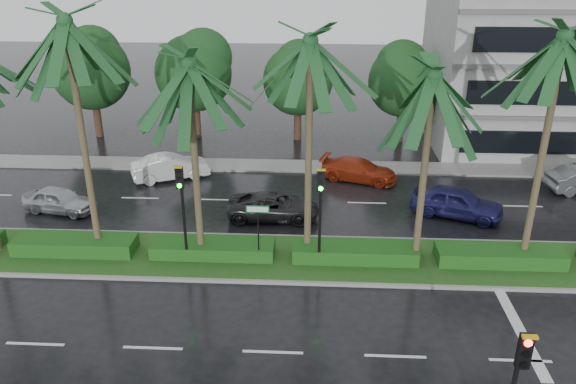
# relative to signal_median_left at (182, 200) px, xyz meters

# --- Properties ---
(ground) EXTENTS (120.00, 120.00, 0.00)m
(ground) POSITION_rel_signal_median_left_xyz_m (4.00, -0.30, -3.00)
(ground) COLOR black
(ground) RESTS_ON ground
(far_sidewalk) EXTENTS (40.00, 2.00, 0.12)m
(far_sidewalk) POSITION_rel_signal_median_left_xyz_m (4.00, 11.70, -2.94)
(far_sidewalk) COLOR slate
(far_sidewalk) RESTS_ON ground
(median) EXTENTS (36.00, 4.00, 0.15)m
(median) POSITION_rel_signal_median_left_xyz_m (4.00, 0.70, -2.92)
(median) COLOR gray
(median) RESTS_ON ground
(hedge) EXTENTS (35.20, 1.40, 0.60)m
(hedge) POSITION_rel_signal_median_left_xyz_m (4.00, 0.70, -2.55)
(hedge) COLOR #1A4513
(hedge) RESTS_ON median
(lane_markings) EXTENTS (34.00, 13.06, 0.01)m
(lane_markings) POSITION_rel_signal_median_left_xyz_m (7.04, -0.73, -2.99)
(lane_markings) COLOR silver
(lane_markings) RESTS_ON ground
(palm_row) EXTENTS (26.30, 4.20, 10.42)m
(palm_row) POSITION_rel_signal_median_left_xyz_m (2.75, 0.72, 5.26)
(palm_row) COLOR #483E2A
(palm_row) RESTS_ON median
(signal_median_left) EXTENTS (0.34, 0.42, 4.36)m
(signal_median_left) POSITION_rel_signal_median_left_xyz_m (0.00, 0.00, 0.00)
(signal_median_left) COLOR black
(signal_median_left) RESTS_ON median
(signal_median_right) EXTENTS (0.34, 0.42, 4.36)m
(signal_median_right) POSITION_rel_signal_median_left_xyz_m (5.50, 0.00, 0.00)
(signal_median_right) COLOR black
(signal_median_right) RESTS_ON median
(street_sign) EXTENTS (0.95, 0.09, 2.60)m
(street_sign) POSITION_rel_signal_median_left_xyz_m (3.00, 0.18, -0.87)
(street_sign) COLOR black
(street_sign) RESTS_ON median
(bg_trees) EXTENTS (33.04, 5.23, 7.56)m
(bg_trees) POSITION_rel_signal_median_left_xyz_m (2.94, 17.29, 1.61)
(bg_trees) COLOR #372619
(bg_trees) RESTS_ON ground
(building) EXTENTS (16.00, 10.00, 12.00)m
(building) POSITION_rel_signal_median_left_xyz_m (21.00, 17.70, 3.00)
(building) COLOR gray
(building) RESTS_ON ground
(car_silver) EXTENTS (2.20, 3.90, 1.25)m
(car_silver) POSITION_rel_signal_median_left_xyz_m (-7.50, 4.89, -2.37)
(car_silver) COLOR #AFB0B7
(car_silver) RESTS_ON ground
(car_white) EXTENTS (3.14, 4.56, 1.42)m
(car_white) POSITION_rel_signal_median_left_xyz_m (-3.00, 9.52, -2.29)
(car_white) COLOR silver
(car_white) RESTS_ON ground
(car_darkgrey) EXTENTS (2.15, 4.50, 1.24)m
(car_darkgrey) POSITION_rel_signal_median_left_xyz_m (3.25, 4.71, -2.38)
(car_darkgrey) COLOR #242326
(car_darkgrey) RESTS_ON ground
(car_red) EXTENTS (3.02, 4.67, 1.26)m
(car_red) POSITION_rel_signal_median_left_xyz_m (7.75, 9.85, -2.37)
(car_red) COLOR maroon
(car_red) RESTS_ON ground
(car_blue) EXTENTS (3.27, 4.74, 1.50)m
(car_blue) POSITION_rel_signal_median_left_xyz_m (12.25, 5.37, -2.25)
(car_blue) COLOR navy
(car_blue) RESTS_ON ground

